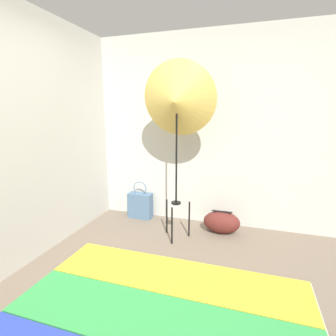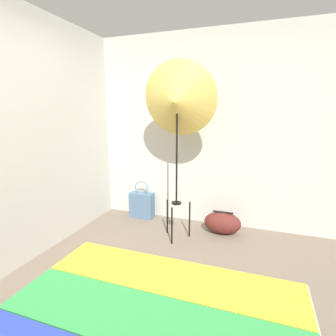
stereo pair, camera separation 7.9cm
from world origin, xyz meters
name	(u,v)px [view 2 (the right image)]	position (x,y,z in m)	size (l,w,h in m)	color
ground_plane	(149,329)	(0.00, 0.00, 0.00)	(14.00, 14.00, 0.00)	#756656
wall_back	(208,131)	(0.00, 2.07, 1.30)	(8.00, 0.05, 2.60)	beige
wall_side_left	(58,134)	(-1.58, 1.00, 1.30)	(0.05, 8.00, 2.60)	beige
photo_umbrella	(177,101)	(-0.25, 1.43, 1.68)	(0.88, 0.40, 2.14)	black
tote_bag	(142,205)	(-0.94, 1.90, 0.19)	(0.35, 0.16, 0.56)	slate
duffel_bag	(222,223)	(0.28, 1.75, 0.14)	(0.47, 0.29, 0.30)	#5B231E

